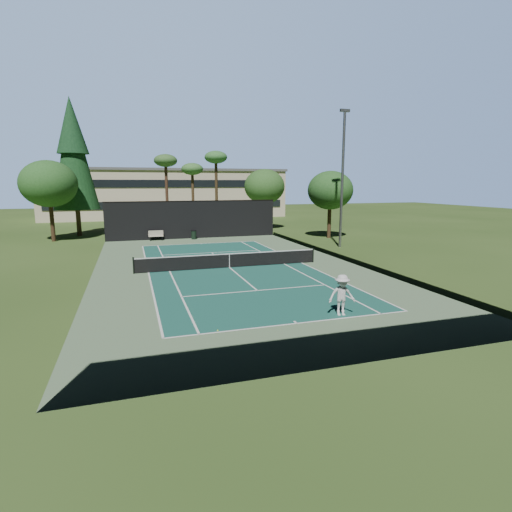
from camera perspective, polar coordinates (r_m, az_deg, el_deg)
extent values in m
plane|color=#33501E|center=(27.95, -3.81, -1.68)|extent=(160.00, 160.00, 0.00)
cube|color=#5F7E58|center=(27.95, -3.81, -1.67)|extent=(18.00, 32.00, 0.01)
cube|color=#1B564A|center=(27.95, -3.81, -1.66)|extent=(10.97, 23.77, 0.01)
cube|color=white|center=(17.04, 5.85, -9.55)|extent=(10.97, 0.10, 0.01)
cube|color=white|center=(39.42, -7.91, 1.78)|extent=(10.97, 0.10, 0.01)
cube|color=white|center=(21.95, 0.18, -4.95)|extent=(8.23, 0.10, 0.01)
cube|color=white|center=(34.09, -6.36, 0.49)|extent=(8.23, 0.10, 0.01)
cube|color=white|center=(27.21, -15.11, -2.31)|extent=(0.10, 23.77, 0.01)
cube|color=white|center=(29.69, 6.53, -0.98)|extent=(0.10, 23.77, 0.01)
cube|color=white|center=(27.30, -12.23, -2.15)|extent=(0.10, 23.77, 0.01)
cube|color=white|center=(29.17, 4.07, -1.14)|extent=(0.10, 23.77, 0.01)
cube|color=white|center=(27.95, -3.81, -1.64)|extent=(0.10, 12.80, 0.01)
cube|color=white|center=(17.17, 5.65, -9.39)|extent=(0.10, 0.30, 0.01)
cube|color=white|center=(39.27, -7.87, 1.75)|extent=(0.10, 0.30, 0.01)
cylinder|color=black|center=(27.09, -17.09, -1.32)|extent=(0.10, 0.10, 1.10)
cylinder|color=black|center=(29.97, 8.15, 0.12)|extent=(0.10, 0.10, 1.10)
cube|color=black|center=(27.85, -3.82, -0.68)|extent=(12.80, 0.02, 0.92)
cube|color=white|center=(27.76, -3.83, 0.31)|extent=(12.80, 0.04, 0.07)
cube|color=white|center=(27.85, -3.82, -0.68)|extent=(0.05, 0.03, 0.92)
cube|color=black|center=(43.23, -8.90, 5.14)|extent=(18.00, 0.04, 4.00)
cube|color=black|center=(12.94, 13.27, -7.02)|extent=(18.00, 0.04, 4.00)
cube|color=black|center=(30.96, 12.57, 3.02)|extent=(0.04, 32.00, 4.00)
cube|color=black|center=(26.97, -22.78, 1.41)|extent=(0.04, 32.00, 4.00)
cube|color=black|center=(43.10, -8.97, 7.79)|extent=(18.00, 0.06, 0.06)
imported|color=silver|center=(18.14, 12.16, -5.49)|extent=(1.30, 0.88, 1.86)
sphere|color=#D5EF36|center=(16.21, -5.50, -10.56)|extent=(0.07, 0.07, 0.07)
sphere|color=#D9F537|center=(28.41, -13.20, -1.67)|extent=(0.07, 0.07, 0.07)
sphere|color=#DDF036|center=(32.18, -6.22, -0.08)|extent=(0.06, 0.06, 0.06)
sphere|color=#C6D330|center=(32.71, -12.42, -0.08)|extent=(0.07, 0.07, 0.07)
cube|color=beige|center=(42.44, -14.09, 2.76)|extent=(1.50, 0.45, 0.05)
cube|color=#BCB29C|center=(42.60, -14.12, 3.19)|extent=(1.50, 0.06, 0.55)
cube|color=black|center=(42.44, -14.88, 2.39)|extent=(0.06, 0.40, 0.42)
cube|color=black|center=(42.50, -13.27, 2.48)|extent=(0.06, 0.40, 0.42)
cylinder|color=black|center=(42.64, -8.88, 2.98)|extent=(0.52, 0.52, 0.90)
cylinder|color=black|center=(42.59, -8.90, 3.60)|extent=(0.56, 0.56, 0.05)
cylinder|color=#4F3A22|center=(49.06, -24.02, 4.74)|extent=(0.50, 0.50, 3.60)
cone|color=#163E1C|center=(49.00, -24.65, 13.14)|extent=(4.80, 4.80, 12.00)
cone|color=#153A1E|center=(49.29, -24.93, 16.61)|extent=(3.30, 3.30, 6.00)
cylinder|color=#4B2E20|center=(50.79, -12.60, 8.34)|extent=(0.36, 0.36, 8.55)
ellipsoid|color=#36602B|center=(50.85, -12.80, 13.16)|extent=(2.80, 2.80, 1.54)
cylinder|color=#49341F|center=(53.21, -8.99, 8.05)|extent=(0.36, 0.36, 7.65)
ellipsoid|color=#376C30|center=(53.20, -9.10, 12.17)|extent=(2.80, 2.80, 1.54)
cylinder|color=#42301C|center=(50.68, -5.67, 8.79)|extent=(0.36, 0.36, 9.00)
ellipsoid|color=#336D31|center=(50.76, -5.76, 13.87)|extent=(2.80, 2.80, 1.54)
cylinder|color=#45311D|center=(51.44, 1.21, 5.80)|extent=(0.40, 0.40, 3.52)
ellipsoid|color=#2D5922|center=(51.28, 1.22, 9.90)|extent=(5.12, 5.12, 4.35)
cylinder|color=#4B3320|center=(43.85, 10.41, 4.71)|extent=(0.40, 0.40, 3.30)
ellipsoid|color=#265722|center=(43.66, 10.56, 9.22)|extent=(4.80, 4.80, 4.08)
cylinder|color=#442F1D|center=(45.39, -27.09, 4.21)|extent=(0.40, 0.40, 3.74)
ellipsoid|color=#275B23|center=(45.22, -27.50, 9.14)|extent=(5.44, 5.44, 4.62)
cube|color=beige|center=(72.88, -12.56, 8.64)|extent=(40.00, 12.00, 8.00)
cube|color=#59595B|center=(72.90, -12.68, 11.87)|extent=(40.50, 12.50, 0.40)
cube|color=black|center=(66.92, -12.04, 7.17)|extent=(38.00, 0.15, 1.20)
cube|color=black|center=(66.84, -12.15, 10.08)|extent=(38.00, 0.15, 1.20)
cylinder|color=gray|center=(37.43, 12.22, 10.39)|extent=(0.24, 0.24, 12.00)
cube|color=gray|center=(37.95, 12.59, 19.63)|extent=(0.90, 0.25, 0.25)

